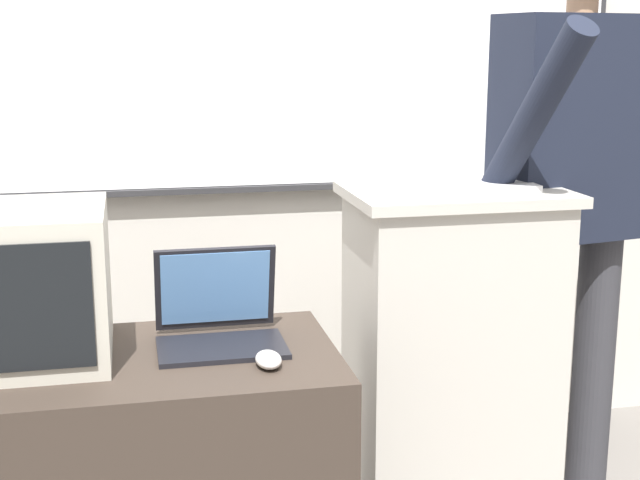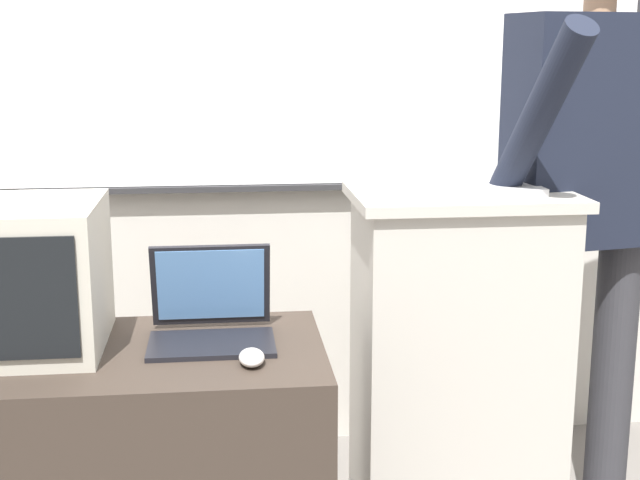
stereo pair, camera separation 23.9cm
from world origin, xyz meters
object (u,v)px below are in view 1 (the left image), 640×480
object	(u,v)px
lectern_podium	(450,365)
person_presenter	(573,180)
crt_monitor	(38,284)
laptop	(218,314)
wireless_keyboard	(463,188)
computer_mouse_by_laptop	(268,360)

from	to	relation	value
lectern_podium	person_presenter	world-z (taller)	person_presenter
lectern_podium	crt_monitor	distance (m)	1.19
lectern_podium	laptop	bearing A→B (deg)	-164.46
lectern_podium	wireless_keyboard	world-z (taller)	wireless_keyboard
lectern_podium	laptop	distance (m)	0.76
laptop	crt_monitor	world-z (taller)	crt_monitor
lectern_podium	person_presenter	size ratio (longest dim) A/B	0.59
person_presenter	lectern_podium	bearing A→B (deg)	-178.37
lectern_podium	laptop	size ratio (longest dim) A/B	3.37
wireless_keyboard	laptop	bearing A→B (deg)	-168.66
computer_mouse_by_laptop	crt_monitor	world-z (taller)	crt_monitor
lectern_podium	computer_mouse_by_laptop	distance (m)	0.75
laptop	computer_mouse_by_laptop	bearing A→B (deg)	-65.71
laptop	wireless_keyboard	size ratio (longest dim) A/B	0.75
lectern_podium	computer_mouse_by_laptop	xyz separation A→B (m)	(-0.60, -0.40, 0.21)
lectern_podium	computer_mouse_by_laptop	bearing A→B (deg)	-146.25
wireless_keyboard	computer_mouse_by_laptop	world-z (taller)	wireless_keyboard
person_presenter	crt_monitor	world-z (taller)	person_presenter
lectern_podium	person_presenter	bearing A→B (deg)	12.05
wireless_keyboard	crt_monitor	world-z (taller)	crt_monitor
lectern_podium	wireless_keyboard	distance (m)	0.53
person_presenter	laptop	bearing A→B (deg)	-176.15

